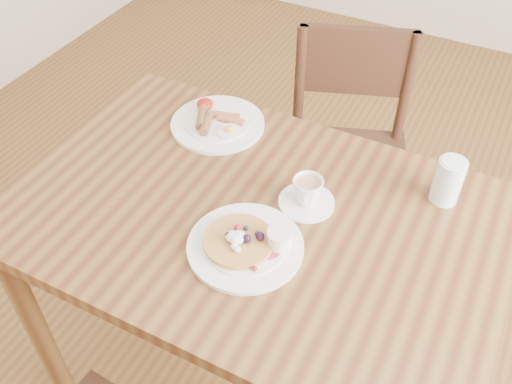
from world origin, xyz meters
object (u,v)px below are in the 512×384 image
at_px(dining_table, 256,239).
at_px(teacup_saucer, 307,194).
at_px(pancake_plate, 247,244).
at_px(chair_far, 346,150).
at_px(water_glass, 448,181).
at_px(breakfast_plate, 216,122).

bearing_deg(dining_table, teacup_saucer, 41.38).
distance_m(dining_table, pancake_plate, 0.16).
height_order(chair_far, water_glass, chair_far).
relative_size(chair_far, pancake_plate, 3.26).
bearing_deg(teacup_saucer, dining_table, -138.62).
bearing_deg(pancake_plate, teacup_saucer, 72.20).
xyz_separation_m(chair_far, water_glass, (0.37, -0.37, 0.32)).
height_order(dining_table, chair_far, chair_far).
bearing_deg(chair_far, water_glass, 114.44).
bearing_deg(pancake_plate, dining_table, 107.32).
bearing_deg(dining_table, chair_far, 87.65).
bearing_deg(dining_table, breakfast_plate, 135.36).
relative_size(dining_table, teacup_saucer, 8.57).
bearing_deg(breakfast_plate, teacup_saucer, -25.81).
bearing_deg(breakfast_plate, dining_table, -44.64).
xyz_separation_m(chair_far, breakfast_plate, (-0.29, -0.37, 0.27)).
height_order(breakfast_plate, teacup_saucer, teacup_saucer).
bearing_deg(chair_far, dining_table, 67.57).
xyz_separation_m(pancake_plate, teacup_saucer, (0.06, 0.20, 0.02)).
distance_m(teacup_saucer, water_glass, 0.34).
xyz_separation_m(teacup_saucer, water_glass, (0.30, 0.17, 0.03)).
bearing_deg(breakfast_plate, water_glass, -0.14).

